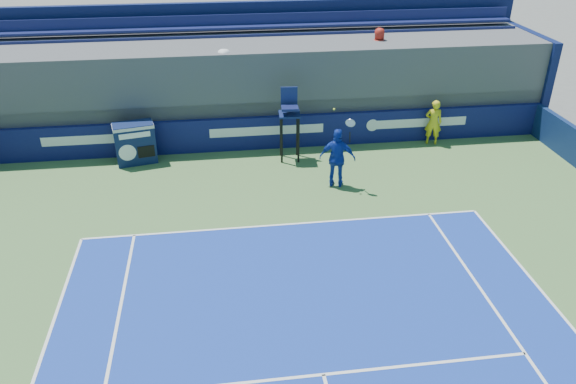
{
  "coord_description": "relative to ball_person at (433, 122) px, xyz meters",
  "views": [
    {
      "loc": [
        -1.72,
        -1.19,
        8.26
      ],
      "look_at": [
        0.0,
        11.5,
        1.25
      ],
      "focal_mm": 35.0,
      "sensor_mm": 36.0,
      "label": 1
    }
  ],
  "objects": [
    {
      "name": "match_clock",
      "position": [
        -10.43,
        -0.16,
        -0.09
      ],
      "size": [
        1.44,
        0.97,
        1.4
      ],
      "color": "#0D1A45",
      "rests_on": "ground"
    },
    {
      "name": "stadium_seating",
      "position": [
        -5.96,
        2.44,
        1.0
      ],
      "size": [
        21.0,
        4.05,
        4.4
      ],
      "color": "#4A4A4E",
      "rests_on": "ground"
    },
    {
      "name": "umpire_chair",
      "position": [
        -5.27,
        -0.57,
        0.69
      ],
      "size": [
        0.75,
        0.75,
        2.48
      ],
      "color": "black",
      "rests_on": "ground"
    },
    {
      "name": "ball_person",
      "position": [
        0.0,
        0.0,
        0.0
      ],
      "size": [
        0.68,
        0.54,
        1.64
      ],
      "primitive_type": "imported",
      "rotation": [
        0.0,
        0.0,
        2.86
      ],
      "color": "yellow",
      "rests_on": "apron"
    },
    {
      "name": "tennis_player",
      "position": [
        -4.09,
        -2.74,
        0.12
      ],
      "size": [
        1.19,
        0.76,
        2.57
      ],
      "color": "#142FA3",
      "rests_on": "apron"
    },
    {
      "name": "back_hoarding",
      "position": [
        -5.95,
        0.39,
        -0.23
      ],
      "size": [
        20.4,
        0.21,
        1.2
      ],
      "color": "#0D124C",
      "rests_on": "ground"
    }
  ]
}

